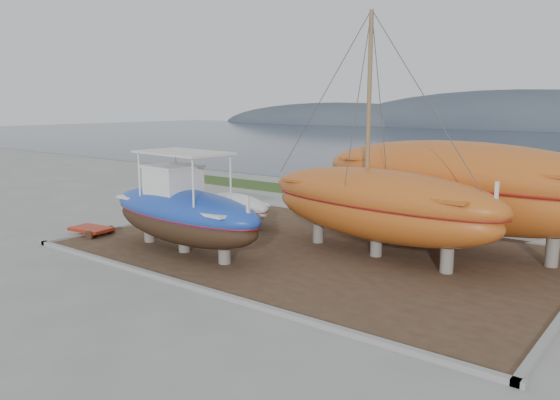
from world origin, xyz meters
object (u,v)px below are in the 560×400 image
Objects in this scene: white_dinghy at (239,210)px; orange_sailboat at (380,137)px; blue_caique at (183,202)px; red_trailer at (91,232)px; orange_bare_hull at (458,197)px.

orange_sailboat reaches higher than white_dinghy.
orange_sailboat reaches higher than blue_caique.
blue_caique is 5.60m from red_trailer.
orange_sailboat is at bearing 12.46° from white_dinghy.
orange_bare_hull is (1.90, 3.02, -2.39)m from orange_sailboat.
white_dinghy is 0.37× the size of orange_bare_hull.
blue_caique is 0.64× the size of orange_bare_hull.
orange_sailboat is at bearing 14.09° from red_trailer.
blue_caique reaches higher than white_dinghy.
orange_bare_hull reaches higher than white_dinghy.
red_trailer is (-5.27, -0.59, -1.79)m from blue_caique.
white_dinghy is 1.73× the size of red_trailer.
orange_bare_hull is (9.57, 2.15, 1.35)m from white_dinghy.
blue_caique is at bearing -1.51° from red_trailer.
white_dinghy is at bearing 48.26° from red_trailer.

